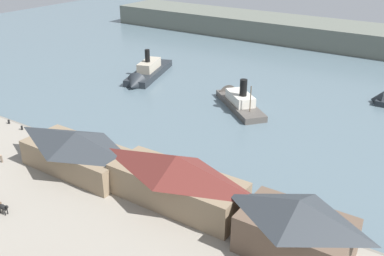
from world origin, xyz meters
The scene contains 13 objects.
ground_plane centered at (0.00, 0.00, 0.00)m, with size 320.00×320.00×0.00m, color slate.
quay_promenade centered at (0.00, -22.00, 0.60)m, with size 110.00×36.00×1.20m, color gray.
seawall_edge centered at (0.00, -3.60, 0.50)m, with size 110.00×0.80×1.00m, color slate.
ferry_shed_west_terminal centered at (-1.37, -10.28, 4.89)m, with size 20.97×9.27×7.26m.
ferry_shed_central_terminal centered at (19.17, -9.10, 5.43)m, with size 22.17×8.38×8.33m.
ferry_shed_east_terminal centered at (38.79, -9.97, 5.42)m, with size 14.53×9.44×8.30m.
pedestrian_walking_west centered at (-15.20, -16.52, 1.91)m, with size 0.39×0.39×1.56m.
mooring_post_west centered at (-24.21, -5.46, 1.65)m, with size 0.44×0.44×0.90m, color black.
mooring_post_center_west centered at (-29.35, -5.05, 1.65)m, with size 0.44×0.44×0.90m, color black.
mooring_post_east centered at (-20.12, -5.07, 1.65)m, with size 0.44×0.44×0.90m, color black.
ferry_outer_harbor centered at (5.58, 35.71, 1.42)m, with size 20.24×18.26×9.61m.
ferry_near_quay centered at (-26.55, 38.98, 1.47)m, with size 13.97×26.61×10.34m.
far_headland centered at (0.00, 110.00, 4.00)m, with size 180.00×24.00×8.00m, color #60665B.
Camera 1 is at (52.64, -55.05, 40.28)m, focal length 40.40 mm.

